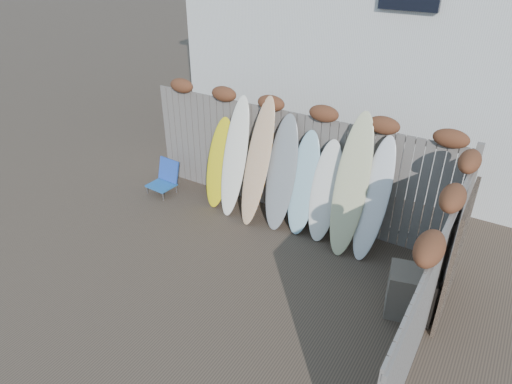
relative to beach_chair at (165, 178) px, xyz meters
The scene contains 15 objects.
ground 3.09m from the beach_chair, 34.74° to the right, with size 80.00×80.00×0.00m, color #493A2D.
back_fence 2.81m from the beach_chair, 13.87° to the left, with size 6.05×0.28×2.24m.
right_fence 5.78m from the beach_chair, 15.21° to the right, with size 0.28×4.40×2.24m.
house 6.33m from the beach_chair, 57.44° to the left, with size 8.50×5.50×6.33m.
beach_chair is the anchor object (origin of this frame).
wooden_crate 5.30m from the beach_chair, ahead, with size 0.60×0.50×0.71m, color #68584E.
lattice_panel 5.71m from the beach_chair, ahead, with size 0.05×1.24×1.86m, color #47312B.
surfboard_0 1.35m from the beach_chair, 11.51° to the left, with size 0.52×0.07×1.78m, color yellow.
surfboard_1 1.80m from the beach_chair, ahead, with size 0.48×0.07×2.27m, color white.
surfboard_2 2.29m from the beach_chair, ahead, with size 0.48×0.07×2.37m, color #DBBF76.
surfboard_3 2.68m from the beach_chair, ahead, with size 0.53×0.07×2.10m, color gray.
surfboard_4 3.06m from the beach_chair, ahead, with size 0.51×0.07×1.88m, color #97C3D1.
surfboard_5 3.45m from the beach_chair, ahead, with size 0.50×0.07×1.80m, color white.
surfboard_6 3.97m from the beach_chair, ahead, with size 0.54×0.07×2.41m, color beige.
surfboard_7 4.32m from the beach_chair, ahead, with size 0.47×0.07×2.09m, color white.
Camera 1 is at (3.37, -4.32, 4.70)m, focal length 32.00 mm.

